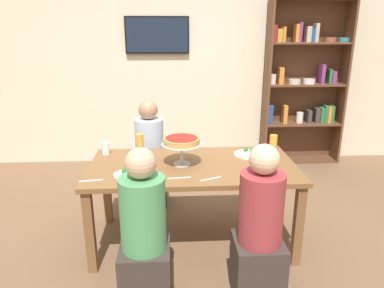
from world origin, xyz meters
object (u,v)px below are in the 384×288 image
(diner_far_left, at_px, (150,161))
(cutlery_fork_near, at_px, (211,179))
(diner_near_right, at_px, (259,236))
(water_glass_clear_near, at_px, (106,148))
(salad_plate_far_diner, at_px, (248,154))
(beer_glass_amber_short, at_px, (140,143))
(salad_plate_near_diner, at_px, (127,173))
(diner_near_left, at_px, (144,241))
(dining_table, at_px, (193,174))
(bookshelf, at_px, (304,83))
(television, at_px, (157,35))
(deep_dish_pizza_stand, at_px, (182,142))
(cutlery_fork_far, at_px, (91,181))
(cutlery_knife_near, at_px, (179,178))
(beer_glass_amber_tall, at_px, (273,142))

(diner_far_left, height_order, cutlery_fork_near, diner_far_left)
(diner_near_right, xyz_separation_m, water_glass_clear_near, (-1.20, 1.05, 0.30))
(salad_plate_far_diner, distance_m, beer_glass_amber_short, 1.02)
(diner_far_left, distance_m, salad_plate_near_diner, 1.04)
(diner_near_left, xyz_separation_m, cutlery_fork_near, (0.49, 0.44, 0.25))
(dining_table, distance_m, diner_near_left, 0.86)
(bookshelf, bearing_deg, cutlery_fork_near, -123.44)
(bookshelf, bearing_deg, diner_far_left, -149.16)
(dining_table, bearing_deg, television, 99.26)
(television, bearing_deg, beer_glass_amber_short, -94.28)
(diner_far_left, relative_size, deep_dish_pizza_stand, 3.42)
(salad_plate_near_diner, relative_size, cutlery_fork_far, 1.14)
(television, distance_m, cutlery_knife_near, 2.62)
(beer_glass_amber_short, bearing_deg, beer_glass_amber_tall, 0.57)
(salad_plate_far_diner, bearing_deg, television, 114.60)
(deep_dish_pizza_stand, distance_m, water_glass_clear_near, 0.77)
(salad_plate_far_diner, distance_m, cutlery_fork_near, 0.67)
(diner_near_left, distance_m, cutlery_knife_near, 0.59)
(diner_far_left, xyz_separation_m, beer_glass_amber_short, (-0.06, -0.40, 0.33))
(television, distance_m, cutlery_fork_far, 2.66)
(water_glass_clear_near, bearing_deg, beer_glass_amber_short, 12.83)
(dining_table, height_order, beer_glass_amber_short, beer_glass_amber_short)
(diner_far_left, bearing_deg, diner_near_left, 1.53)
(dining_table, distance_m, cutlery_knife_near, 0.33)
(diner_near_left, bearing_deg, diner_near_right, -88.27)
(diner_near_left, relative_size, water_glass_clear_near, 10.59)
(diner_near_right, relative_size, beer_glass_amber_tall, 8.80)
(dining_table, relative_size, deep_dish_pizza_stand, 5.22)
(salad_plate_far_diner, distance_m, cutlery_fork_far, 1.42)
(cutlery_fork_near, bearing_deg, diner_near_left, -160.56)
(deep_dish_pizza_stand, bearing_deg, television, 96.78)
(bookshelf, height_order, cutlery_fork_near, bookshelf)
(bookshelf, xyz_separation_m, diner_near_right, (-1.25, -2.76, -0.64))
(deep_dish_pizza_stand, xyz_separation_m, cutlery_fork_near, (0.21, -0.33, -0.19))
(deep_dish_pizza_stand, bearing_deg, beer_glass_amber_tall, 23.43)
(salad_plate_near_diner, height_order, cutlery_knife_near, salad_plate_near_diner)
(dining_table, distance_m, cutlery_fork_far, 0.86)
(beer_glass_amber_tall, bearing_deg, diner_near_left, -135.49)
(salad_plate_far_diner, xyz_separation_m, cutlery_knife_near, (-0.65, -0.50, -0.01))
(beer_glass_amber_short, bearing_deg, diner_far_left, 81.27)
(diner_far_left, bearing_deg, deep_dish_pizza_stand, 22.40)
(salad_plate_near_diner, xyz_separation_m, cutlery_knife_near, (0.41, -0.08, -0.02))
(salad_plate_near_diner, distance_m, water_glass_clear_near, 0.58)
(diner_near_left, bearing_deg, beer_glass_amber_tall, -45.49)
(salad_plate_near_diner, distance_m, beer_glass_amber_tall, 1.47)
(diner_far_left, height_order, beer_glass_amber_short, diner_far_left)
(salad_plate_far_diner, height_order, cutlery_knife_near, salad_plate_far_diner)
(deep_dish_pizza_stand, height_order, beer_glass_amber_short, deep_dish_pizza_stand)
(cutlery_fork_near, bearing_deg, diner_far_left, 93.35)
(diner_far_left, relative_size, salad_plate_near_diner, 5.60)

